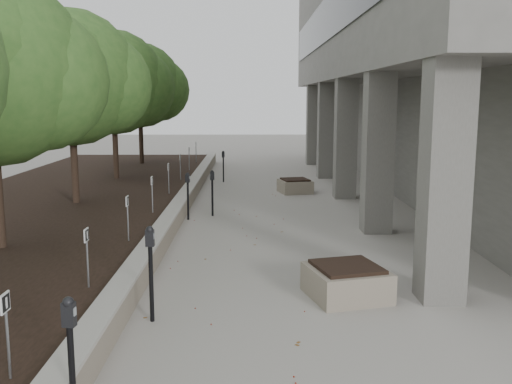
{
  "coord_description": "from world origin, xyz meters",
  "views": [
    {
      "loc": [
        0.24,
        -8.26,
        3.37
      ],
      "look_at": [
        0.35,
        5.47,
        1.11
      ],
      "focal_mm": 40.28,
      "sensor_mm": 36.0,
      "label": 1
    }
  ],
  "objects": [
    {
      "name": "planting_bed",
      "position": [
        -5.5,
        9.0,
        0.2
      ],
      "size": [
        7.0,
        26.0,
        0.4
      ],
      "primitive_type": "cube",
      "color": "black",
      "rests_on": "ground"
    },
    {
      "name": "planter_back",
      "position": [
        1.81,
        12.09,
        0.25
      ],
      "size": [
        1.29,
        1.29,
        0.5
      ],
      "primitive_type": null,
      "rotation": [
        0.0,
        0.0,
        0.23
      ],
      "color": "gray",
      "rests_on": "ground"
    },
    {
      "name": "parking_meter_5",
      "position": [
        -0.9,
        14.73,
        0.63
      ],
      "size": [
        0.14,
        0.11,
        1.27
      ],
      "primitive_type": null,
      "rotation": [
        0.0,
        0.0,
        -0.17
      ],
      "color": "black",
      "rests_on": "ground"
    },
    {
      "name": "parking_meter_3",
      "position": [
        -0.89,
        7.99,
        0.66
      ],
      "size": [
        0.15,
        0.13,
        1.33
      ],
      "primitive_type": null,
      "rotation": [
        0.0,
        0.0,
        0.3
      ],
      "color": "black",
      "rests_on": "ground"
    },
    {
      "name": "planter_front",
      "position": [
        1.86,
        1.12,
        0.29
      ],
      "size": [
        1.51,
        1.51,
        0.57
      ],
      "primitive_type": null,
      "rotation": [
        0.0,
        0.0,
        0.26
      ],
      "color": "gray",
      "rests_on": "ground"
    },
    {
      "name": "crabapple_tree_4",
      "position": [
        -4.8,
        13.0,
        3.12
      ],
      "size": [
        4.6,
        4.0,
        5.44
      ],
      "primitive_type": null,
      "color": "#305922",
      "rests_on": "planting_bed"
    },
    {
      "name": "parking_sign_1",
      "position": [
        -2.35,
        -2.5,
        0.88
      ],
      "size": [
        0.04,
        0.22,
        0.96
      ],
      "primitive_type": null,
      "color": "black",
      "rests_on": "planting_bed"
    },
    {
      "name": "parking_sign_6",
      "position": [
        -2.35,
        12.5,
        0.88
      ],
      "size": [
        0.04,
        0.22,
        0.96
      ],
      "primitive_type": null,
      "color": "black",
      "rests_on": "planting_bed"
    },
    {
      "name": "parking_sign_5",
      "position": [
        -2.35,
        9.5,
        0.88
      ],
      "size": [
        0.04,
        0.22,
        0.96
      ],
      "primitive_type": null,
      "color": "black",
      "rests_on": "planting_bed"
    },
    {
      "name": "parking_meter_4",
      "position": [
        -1.53,
        7.46,
        0.67
      ],
      "size": [
        0.15,
        0.13,
        1.33
      ],
      "primitive_type": null,
      "rotation": [
        0.0,
        0.0,
        -0.29
      ],
      "color": "black",
      "rests_on": "ground"
    },
    {
      "name": "parking_sign_7",
      "position": [
        -2.35,
        15.5,
        0.88
      ],
      "size": [
        0.04,
        0.22,
        0.96
      ],
      "primitive_type": null,
      "color": "black",
      "rests_on": "planting_bed"
    },
    {
      "name": "parking_sign_3",
      "position": [
        -2.35,
        3.5,
        0.88
      ],
      "size": [
        0.04,
        0.22,
        0.96
      ],
      "primitive_type": null,
      "color": "black",
      "rests_on": "planting_bed"
    },
    {
      "name": "parking_meter_1",
      "position": [
        -1.55,
        -2.91,
        0.73
      ],
      "size": [
        0.16,
        0.12,
        1.46
      ],
      "primitive_type": null,
      "rotation": [
        0.0,
        0.0,
        -0.14
      ],
      "color": "black",
      "rests_on": "ground"
    },
    {
      "name": "retaining_wall",
      "position": [
        -1.82,
        9.0,
        0.25
      ],
      "size": [
        0.39,
        26.0,
        0.5
      ],
      "primitive_type": null,
      "color": "gray",
      "rests_on": "ground"
    },
    {
      "name": "ground",
      "position": [
        0.0,
        0.0,
        0.0
      ],
      "size": [
        90.0,
        90.0,
        0.0
      ],
      "primitive_type": "plane",
      "color": "#9D9890",
      "rests_on": "ground"
    },
    {
      "name": "berry_scatter",
      "position": [
        -0.1,
        5.0,
        0.01
      ],
      "size": [
        3.3,
        14.1,
        0.02
      ],
      "primitive_type": null,
      "color": "maroon",
      "rests_on": "ground"
    },
    {
      "name": "crabapple_tree_3",
      "position": [
        -4.8,
        8.0,
        3.12
      ],
      "size": [
        4.6,
        4.0,
        5.44
      ],
      "primitive_type": null,
      "color": "#305922",
      "rests_on": "planting_bed"
    },
    {
      "name": "crabapple_tree_5",
      "position": [
        -4.8,
        18.0,
        3.12
      ],
      "size": [
        4.6,
        4.0,
        5.44
      ],
      "primitive_type": null,
      "color": "#305922",
      "rests_on": "planting_bed"
    },
    {
      "name": "parking_sign_8",
      "position": [
        -2.35,
        18.5,
        0.88
      ],
      "size": [
        0.04,
        0.22,
        0.96
      ],
      "primitive_type": null,
      "color": "black",
      "rests_on": "planting_bed"
    },
    {
      "name": "parking_meter_2",
      "position": [
        -1.28,
        0.08,
        0.74
      ],
      "size": [
        0.15,
        0.11,
        1.49
      ],
      "primitive_type": null,
      "rotation": [
        0.0,
        0.0,
        -0.04
      ],
      "color": "black",
      "rests_on": "ground"
    },
    {
      "name": "parking_sign_2",
      "position": [
        -2.35,
        0.5,
        0.88
      ],
      "size": [
        0.04,
        0.22,
        0.96
      ],
      "primitive_type": null,
      "color": "black",
      "rests_on": "planting_bed"
    },
    {
      "name": "parking_sign_4",
      "position": [
        -2.35,
        6.5,
        0.88
      ],
      "size": [
        0.04,
        0.22,
        0.96
      ],
      "primitive_type": null,
      "color": "black",
      "rests_on": "planting_bed"
    }
  ]
}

